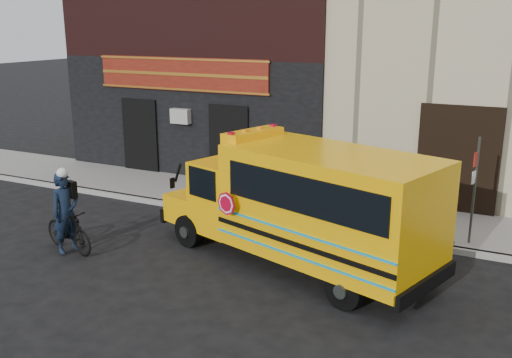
{
  "coord_description": "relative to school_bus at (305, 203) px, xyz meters",
  "views": [
    {
      "loc": [
        5.71,
        -10.85,
        5.31
      ],
      "look_at": [
        -0.48,
        1.85,
        1.43
      ],
      "focal_mm": 40.0,
      "sensor_mm": 36.0,
      "label": 1
    }
  ],
  "objects": [
    {
      "name": "bicycle",
      "position": [
        -5.42,
        -1.57,
        -0.98
      ],
      "size": [
        1.84,
        0.89,
        1.06
      ],
      "primitive_type": "imported",
      "rotation": [
        0.0,
        0.0,
        1.34
      ],
      "color": "black",
      "rests_on": "ground"
    },
    {
      "name": "sign_pole",
      "position": [
        3.2,
        2.78,
        0.03
      ],
      "size": [
        0.1,
        0.24,
        2.76
      ],
      "color": "#404842",
      "rests_on": "ground"
    },
    {
      "name": "curb",
      "position": [
        -1.48,
        2.34,
        -1.43
      ],
      "size": [
        40.0,
        0.2,
        0.15
      ],
      "primitive_type": "cube",
      "color": "#9B9A95",
      "rests_on": "ground"
    },
    {
      "name": "school_bus",
      "position": [
        0.0,
        0.0,
        0.0
      ],
      "size": [
        7.22,
        4.11,
        2.92
      ],
      "color": "black",
      "rests_on": "ground"
    },
    {
      "name": "cyclist",
      "position": [
        -5.34,
        -1.67,
        -0.54
      ],
      "size": [
        0.62,
        0.79,
        1.93
      ],
      "primitive_type": "imported",
      "rotation": [
        0.0,
        0.0,
        1.33
      ],
      "color": "black",
      "rests_on": "ground"
    },
    {
      "name": "ground",
      "position": [
        -1.48,
        -0.26,
        -1.51
      ],
      "size": [
        120.0,
        120.0,
        0.0
      ],
      "primitive_type": "plane",
      "color": "black",
      "rests_on": "ground"
    },
    {
      "name": "sidewalk",
      "position": [
        -1.48,
        3.84,
        -1.43
      ],
      "size": [
        40.0,
        3.0,
        0.15
      ],
      "primitive_type": "cube",
      "color": "gray",
      "rests_on": "ground"
    }
  ]
}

